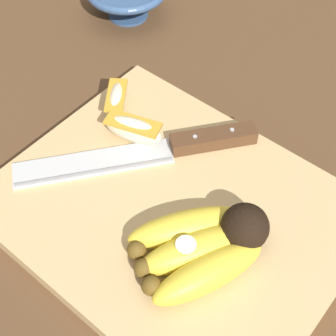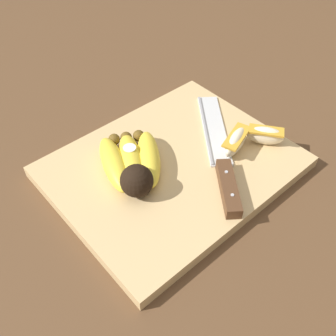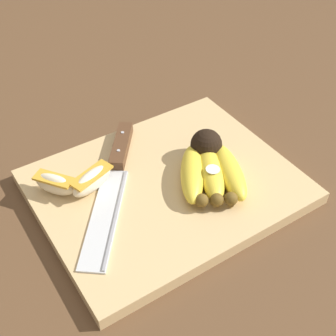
% 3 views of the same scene
% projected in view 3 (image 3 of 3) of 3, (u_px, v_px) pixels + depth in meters
% --- Properties ---
extents(ground_plane, '(6.00, 6.00, 0.00)m').
position_uv_depth(ground_plane, '(160.00, 191.00, 0.68)').
color(ground_plane, brown).
extents(cutting_board, '(0.36, 0.29, 0.02)m').
position_uv_depth(cutting_board, '(166.00, 187.00, 0.67)').
color(cutting_board, tan).
rests_on(cutting_board, ground_plane).
extents(banana_bunch, '(0.13, 0.15, 0.05)m').
position_uv_depth(banana_bunch, '(210.00, 167.00, 0.66)').
color(banana_bunch, black).
rests_on(banana_bunch, cutting_board).
extents(chefs_knife, '(0.19, 0.24, 0.02)m').
position_uv_depth(chefs_knife, '(116.00, 168.00, 0.68)').
color(chefs_knife, silver).
rests_on(chefs_knife, cutting_board).
extents(apple_wedge_near, '(0.07, 0.04, 0.03)m').
position_uv_depth(apple_wedge_near, '(92.00, 180.00, 0.64)').
color(apple_wedge_near, '#F4E5C1').
rests_on(apple_wedge_near, cutting_board).
extents(apple_wedge_middle, '(0.05, 0.06, 0.03)m').
position_uv_depth(apple_wedge_middle, '(55.00, 184.00, 0.64)').
color(apple_wedge_middle, '#F4E5C1').
rests_on(apple_wedge_middle, cutting_board).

